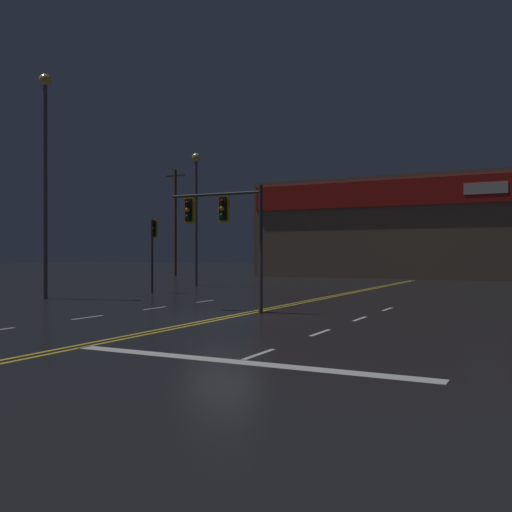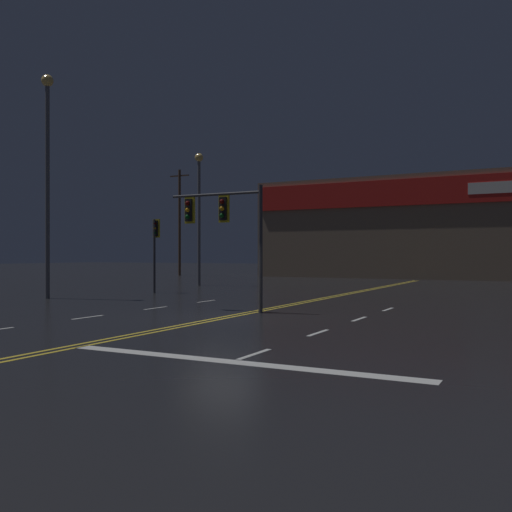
{
  "view_description": "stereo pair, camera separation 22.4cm",
  "coord_description": "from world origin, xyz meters",
  "px_view_note": "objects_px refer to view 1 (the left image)",
  "views": [
    {
      "loc": [
        9.23,
        -15.88,
        2.05
      ],
      "look_at": [
        0.0,
        2.41,
        2.0
      ],
      "focal_mm": 40.0,
      "sensor_mm": 36.0,
      "label": 1
    },
    {
      "loc": [
        9.43,
        -15.78,
        2.05
      ],
      "look_at": [
        0.0,
        2.41,
        2.0
      ],
      "focal_mm": 40.0,
      "sensor_mm": 36.0,
      "label": 2
    }
  ],
  "objects_px": {
    "traffic_signal_median": "(221,218)",
    "streetlight_far_left": "(45,157)",
    "streetlight_far_median": "(196,200)",
    "traffic_signal_corner_northwest": "(153,239)"
  },
  "relations": [
    {
      "from": "traffic_signal_median",
      "to": "streetlight_far_left",
      "type": "xyz_separation_m",
      "value": [
        -10.24,
        1.33,
        3.19
      ]
    },
    {
      "from": "streetlight_far_left",
      "to": "streetlight_far_median",
      "type": "xyz_separation_m",
      "value": [
        0.1,
        12.74,
        -0.91
      ]
    },
    {
      "from": "traffic_signal_median",
      "to": "streetlight_far_left",
      "type": "relative_size",
      "value": 0.43
    },
    {
      "from": "streetlight_far_median",
      "to": "traffic_signal_corner_northwest",
      "type": "bearing_deg",
      "value": -75.08
    },
    {
      "from": "traffic_signal_median",
      "to": "traffic_signal_corner_northwest",
      "type": "distance_m",
      "value": 10.73
    },
    {
      "from": "traffic_signal_corner_northwest",
      "to": "streetlight_far_median",
      "type": "xyz_separation_m",
      "value": [
        -1.92,
        7.2,
        2.76
      ]
    },
    {
      "from": "traffic_signal_corner_northwest",
      "to": "streetlight_far_median",
      "type": "relative_size",
      "value": 0.45
    },
    {
      "from": "streetlight_far_left",
      "to": "traffic_signal_median",
      "type": "bearing_deg",
      "value": -7.42
    },
    {
      "from": "streetlight_far_median",
      "to": "streetlight_far_left",
      "type": "bearing_deg",
      "value": -90.44
    },
    {
      "from": "traffic_signal_median",
      "to": "streetlight_far_left",
      "type": "bearing_deg",
      "value": 172.58
    }
  ]
}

